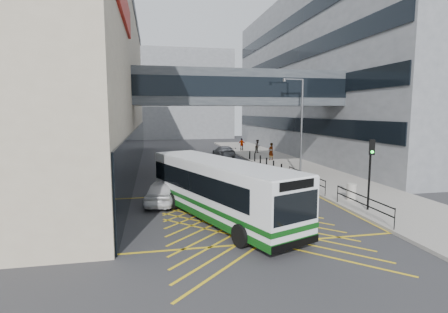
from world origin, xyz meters
TOP-DOWN VIEW (x-y plane):
  - ground at (0.00, 0.00)m, footprint 120.00×120.00m
  - building_right at (23.98, 24.00)m, footprint 24.09×44.00m
  - building_far at (-2.00, 60.00)m, footprint 28.00×16.00m
  - skybridge at (3.00, 12.00)m, footprint 20.00×4.10m
  - pavement at (9.00, 15.00)m, footprint 6.00×54.00m
  - box_junction at (0.00, 0.00)m, footprint 12.00×9.00m
  - bus at (-1.29, -0.94)m, footprint 6.28×10.95m
  - car_white at (-3.95, 2.85)m, footprint 2.79×4.97m
  - car_dark at (-2.11, 10.25)m, footprint 3.18×4.54m
  - car_silver at (3.98, 23.64)m, footprint 2.37×4.80m
  - traffic_light at (6.91, -1.42)m, footprint 0.31×0.46m
  - street_lamp at (7.08, 8.36)m, footprint 1.79×0.30m
  - litter_bin at (7.26, 0.84)m, footprint 0.57×0.57m
  - kerb_railings at (6.15, 1.78)m, footprint 0.05×12.54m
  - bollards at (6.25, 15.00)m, footprint 0.14×10.14m
  - pedestrian_a at (8.29, 18.64)m, footprint 0.91×0.81m
  - pedestrian_b at (8.84, 25.42)m, footprint 0.98×0.88m
  - pedestrian_c at (7.55, 28.67)m, footprint 1.06×0.64m

SIDE VIEW (x-z plane):
  - ground at x=0.00m, z-range 0.00..0.00m
  - box_junction at x=0.00m, z-range 0.00..0.01m
  - pavement at x=9.00m, z-range 0.00..0.16m
  - bollards at x=6.25m, z-range 0.16..1.06m
  - litter_bin at x=7.26m, z-range 0.16..1.15m
  - car_dark at x=-2.11m, z-range 0.00..1.32m
  - car_silver at x=3.98m, z-range 0.00..1.44m
  - car_white at x=-3.95m, z-range 0.00..1.49m
  - kerb_railings at x=6.15m, z-range 0.38..1.38m
  - pedestrian_c at x=7.55m, z-range 0.16..1.85m
  - pedestrian_b at x=8.84m, z-range 0.16..1.89m
  - pedestrian_a at x=8.29m, z-range 0.16..2.06m
  - bus at x=-1.29m, z-range 0.11..3.14m
  - traffic_light at x=6.91m, z-range 0.74..4.60m
  - street_lamp at x=7.08m, z-range 0.71..8.61m
  - skybridge at x=3.00m, z-range 6.00..9.00m
  - building_far at x=-2.00m, z-range 0.00..18.00m
  - building_right at x=23.98m, z-range 0.00..20.00m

